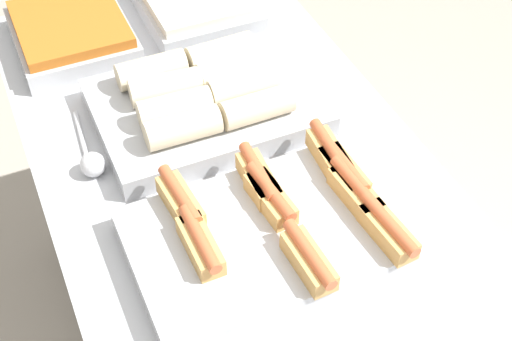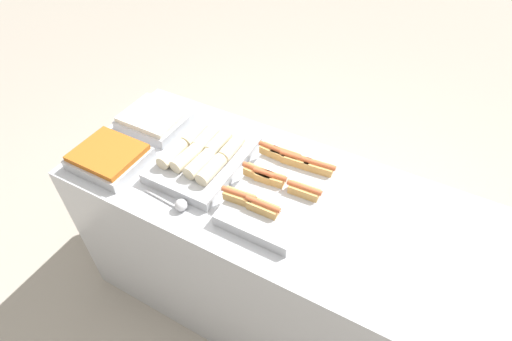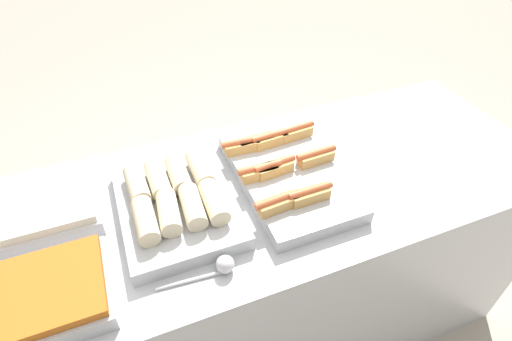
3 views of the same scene
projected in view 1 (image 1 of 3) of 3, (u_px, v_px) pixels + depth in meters
The scene contains 5 objects.
tray_hotdogs at pixel (284, 226), 1.25m from camera, with size 0.35×0.53×0.10m.
tray_wraps at pixel (205, 101), 1.47m from camera, with size 0.33×0.45×0.11m.
tray_side_front at pixel (72, 33), 1.65m from camera, with size 0.29×0.26×0.07m.
tray_side_back at pixel (196, 4), 1.74m from camera, with size 0.29×0.26×0.07m.
serving_spoon_near at pixel (91, 161), 1.38m from camera, with size 0.21×0.05×0.05m.
Camera 1 is at (0.70, -0.36, 1.88)m, focal length 50.00 mm.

